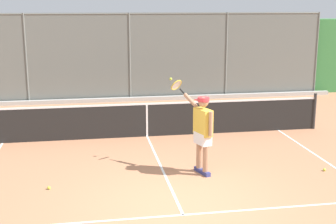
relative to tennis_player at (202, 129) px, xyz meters
name	(u,v)px	position (x,y,z in m)	size (l,w,h in m)	color
ground_plane	(179,205)	(0.82, 1.58, -1.01)	(60.00, 60.00, 0.00)	#B27551
court_line_markings	(187,222)	(0.82, 2.28, -1.01)	(7.86, 9.29, 0.01)	white
fence_backdrop	(128,60)	(0.82, -8.85, 0.49)	(18.16, 1.37, 3.32)	slate
tennis_net	(147,119)	(0.82, -3.10, -0.52)	(10.10, 0.09, 1.07)	#2D2D2D
tennis_player	(202,129)	(0.00, 0.00, 0.00)	(0.79, 1.28, 2.01)	navy
tennis_ball_near_baseline	(324,170)	(-2.74, 0.34, -0.98)	(0.07, 0.07, 0.07)	#D6E042
tennis_ball_mid_court	(49,188)	(3.25, 0.39, -0.98)	(0.07, 0.07, 0.07)	#C1D138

